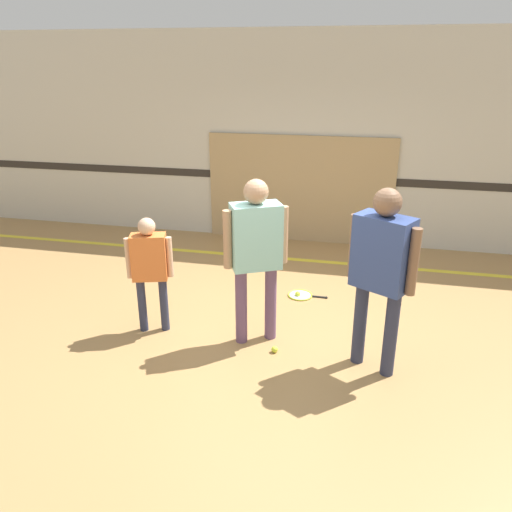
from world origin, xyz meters
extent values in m
plane|color=#A87F4C|center=(0.00, 0.00, 0.00)|extent=(16.00, 16.00, 0.00)
cube|color=beige|center=(0.00, 3.20, 1.60)|extent=(16.00, 0.06, 3.20)
cube|color=#2D2823|center=(0.00, 3.17, 1.02)|extent=(16.00, 0.01, 0.12)
cube|color=tan|center=(-0.11, 3.14, 0.84)|extent=(2.93, 0.05, 1.69)
cube|color=yellow|center=(0.00, 2.27, 0.00)|extent=(14.40, 0.10, 0.01)
cylinder|color=#6B4C70|center=(-0.25, -0.13, 0.41)|extent=(0.12, 0.12, 0.83)
cylinder|color=#6B4C70|center=(0.03, 0.01, 0.41)|extent=(0.12, 0.12, 0.83)
cube|color=#99D8D1|center=(-0.11, -0.06, 1.15)|extent=(0.55, 0.45, 0.65)
sphere|color=tan|center=(-0.11, -0.06, 1.60)|extent=(0.24, 0.24, 0.24)
cylinder|color=tan|center=(-0.36, -0.19, 1.14)|extent=(0.09, 0.09, 0.58)
cylinder|color=tan|center=(0.14, 0.07, 1.14)|extent=(0.09, 0.09, 0.58)
cylinder|color=#2D334C|center=(-1.35, -0.14, 0.31)|extent=(0.09, 0.09, 0.61)
cylinder|color=#2D334C|center=(-1.12, -0.07, 0.31)|extent=(0.09, 0.09, 0.61)
cube|color=orange|center=(-1.24, -0.10, 0.86)|extent=(0.40, 0.29, 0.49)
sphere|color=#DBAD89|center=(-1.24, -0.10, 1.19)|extent=(0.18, 0.18, 0.18)
cylinder|color=#DBAD89|center=(-1.44, -0.16, 0.85)|extent=(0.06, 0.06, 0.43)
cylinder|color=#DBAD89|center=(-1.03, -0.04, 0.85)|extent=(0.06, 0.06, 0.43)
cylinder|color=#2D334C|center=(1.23, -0.40, 0.42)|extent=(0.12, 0.12, 0.85)
cylinder|color=#2D334C|center=(0.95, -0.25, 0.42)|extent=(0.12, 0.12, 0.85)
cube|color=#334784|center=(1.09, -0.32, 1.18)|extent=(0.56, 0.48, 0.67)
sphere|color=brown|center=(1.09, -0.32, 1.64)|extent=(0.25, 0.25, 0.25)
cylinder|color=brown|center=(1.34, -0.47, 1.17)|extent=(0.09, 0.09, 0.60)
cylinder|color=brown|center=(0.83, -0.18, 1.17)|extent=(0.09, 0.09, 0.60)
torus|color=#C6D838|center=(0.21, 1.07, 0.01)|extent=(0.31, 0.31, 0.02)
cylinder|color=silver|center=(0.21, 1.07, 0.01)|extent=(0.27, 0.27, 0.01)
cylinder|color=black|center=(0.44, 1.07, 0.01)|extent=(0.18, 0.03, 0.02)
sphere|color=black|center=(0.54, 1.07, 0.01)|extent=(0.03, 0.03, 0.03)
sphere|color=#CCE038|center=(0.13, -0.27, 0.03)|extent=(0.07, 0.07, 0.07)
sphere|color=#CCE038|center=(0.18, 1.05, 0.03)|extent=(0.07, 0.07, 0.07)
camera|label=1|loc=(0.88, -4.55, 2.76)|focal=35.00mm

